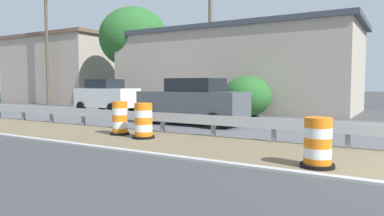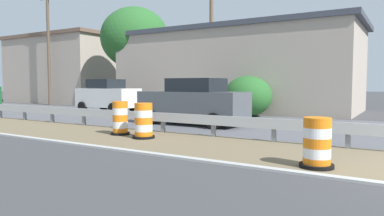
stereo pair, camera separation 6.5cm
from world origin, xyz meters
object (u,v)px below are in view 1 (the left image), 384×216
car_trailing_near_lane (106,96)px  utility_pole_near (210,37)px  traffic_barrel_close (143,122)px  car_lead_near_lane (193,102)px  traffic_barrel_nearest (318,145)px  utility_pole_mid (47,47)px  traffic_barrel_mid (120,120)px

car_trailing_near_lane → utility_pole_near: (3.00, -5.65, 3.55)m
traffic_barrel_close → car_trailing_near_lane: 11.23m
traffic_barrel_close → car_trailing_near_lane: (7.13, 8.66, 0.49)m
car_lead_near_lane → utility_pole_near: bearing=-67.0°
traffic_barrel_nearest → utility_pole_mid: 26.51m
car_lead_near_lane → car_trailing_near_lane: 8.64m
utility_pole_mid → car_trailing_near_lane: bearing=-107.0°
car_trailing_near_lane → traffic_barrel_mid: bearing=-40.6°
traffic_barrel_nearest → traffic_barrel_mid: bearing=78.0°
car_lead_near_lane → car_trailing_near_lane: car_trailing_near_lane is taller
utility_pole_near → utility_pole_mid: (-0.15, 15.02, 0.18)m
traffic_barrel_mid → utility_pole_mid: utility_pole_mid is taller
traffic_barrel_mid → car_lead_near_lane: size_ratio=0.24×
utility_pole_near → traffic_barrel_mid: bearing=-169.6°
car_lead_near_lane → utility_pole_mid: bearing=-17.5°
traffic_barrel_mid → car_trailing_near_lane: car_trailing_near_lane is taller
car_trailing_near_lane → traffic_barrel_nearest: bearing=-28.1°
traffic_barrel_close → utility_pole_mid: utility_pole_mid is taller
traffic_barrel_mid → utility_pole_near: size_ratio=0.13×
car_trailing_near_lane → traffic_barrel_close: bearing=-37.2°
traffic_barrel_close → traffic_barrel_mid: (0.21, 1.19, 0.01)m
traffic_barrel_mid → car_lead_near_lane: (3.83, -0.60, 0.47)m
car_trailing_near_lane → utility_pole_near: utility_pole_near is taller
traffic_barrel_mid → utility_pole_mid: size_ratio=0.13×
car_trailing_near_lane → car_lead_near_lane: bearing=-18.7°
utility_pole_near → utility_pole_mid: bearing=90.6°
car_trailing_near_lane → utility_pole_near: 7.32m
traffic_barrel_mid → utility_pole_near: 10.87m
traffic_barrel_close → traffic_barrel_mid: bearing=80.0°
traffic_barrel_nearest → utility_pole_mid: (11.22, 23.64, 4.26)m
traffic_barrel_mid → utility_pole_near: utility_pole_near is taller
traffic_barrel_nearest → car_trailing_near_lane: bearing=59.6°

